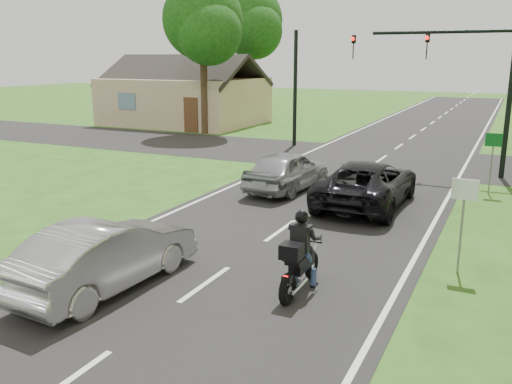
% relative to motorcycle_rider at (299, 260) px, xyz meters
% --- Properties ---
extents(ground, '(140.00, 140.00, 0.00)m').
position_rel_motorcycle_rider_xyz_m(ground, '(-1.90, -0.52, -0.68)').
color(ground, '#295217').
rests_on(ground, ground).
extents(road, '(8.00, 100.00, 0.01)m').
position_rel_motorcycle_rider_xyz_m(road, '(-1.90, 9.48, -0.67)').
color(road, black).
rests_on(road, ground).
extents(cross_road, '(60.00, 7.00, 0.01)m').
position_rel_motorcycle_rider_xyz_m(cross_road, '(-1.90, 15.48, -0.68)').
color(cross_road, black).
rests_on(cross_road, ground).
extents(motorcycle_rider, '(0.57, 2.00, 1.73)m').
position_rel_motorcycle_rider_xyz_m(motorcycle_rider, '(0.00, 0.00, 0.00)').
color(motorcycle_rider, black).
rests_on(motorcycle_rider, ground).
extents(dark_suv, '(2.43, 5.22, 1.45)m').
position_rel_motorcycle_rider_xyz_m(dark_suv, '(-0.45, 7.09, 0.05)').
color(dark_suv, black).
rests_on(dark_suv, road).
extents(silver_sedan, '(1.75, 4.40, 1.43)m').
position_rel_motorcycle_rider_xyz_m(silver_sedan, '(-3.65, -1.52, 0.04)').
color(silver_sedan, '#A4A5A9').
rests_on(silver_sedan, road).
extents(silver_suv, '(2.05, 4.35, 1.44)m').
position_rel_motorcycle_rider_xyz_m(silver_suv, '(-3.55, 7.94, 0.05)').
color(silver_suv, '#9DA0A4').
rests_on(silver_suv, road).
extents(traffic_signal, '(6.38, 0.44, 6.00)m').
position_rel_motorcycle_rider_xyz_m(traffic_signal, '(1.44, 13.48, 3.46)').
color(traffic_signal, black).
rests_on(traffic_signal, ground).
extents(signal_pole_far, '(0.20, 0.20, 6.00)m').
position_rel_motorcycle_rider_xyz_m(signal_pole_far, '(-7.10, 17.48, 2.32)').
color(signal_pole_far, black).
rests_on(signal_pole_far, ground).
extents(sign_white, '(0.55, 0.07, 2.12)m').
position_rel_motorcycle_rider_xyz_m(sign_white, '(2.80, 2.46, 0.92)').
color(sign_white, slate).
rests_on(sign_white, ground).
extents(sign_green, '(0.55, 0.07, 2.12)m').
position_rel_motorcycle_rider_xyz_m(sign_green, '(3.00, 10.46, 0.92)').
color(sign_green, slate).
rests_on(sign_green, ground).
extents(tree_left_near, '(5.12, 4.96, 9.22)m').
position_rel_motorcycle_rider_xyz_m(tree_left_near, '(-13.63, 19.27, 5.85)').
color(tree_left_near, '#332316').
rests_on(tree_left_near, ground).
extents(tree_left_far, '(5.76, 5.58, 10.14)m').
position_rel_motorcycle_rider_xyz_m(tree_left_far, '(-15.60, 29.24, 6.45)').
color(tree_left_far, '#332316').
rests_on(tree_left_far, ground).
extents(house, '(10.20, 8.00, 4.84)m').
position_rel_motorcycle_rider_xyz_m(house, '(-17.90, 23.48, 1.09)').
color(house, tan).
rests_on(house, ground).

